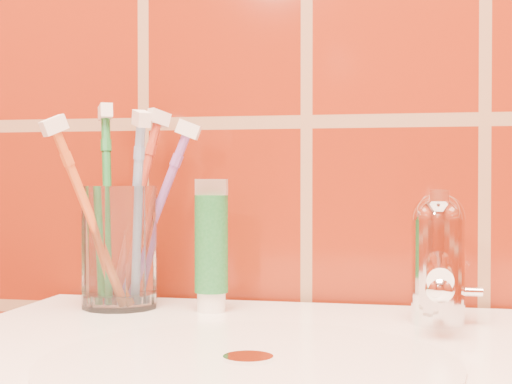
# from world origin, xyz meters

# --- Properties ---
(glass_tumbler) EXTENTS (0.09, 0.09, 0.12)m
(glass_tumbler) POSITION_xyz_m (-0.18, 1.12, 0.91)
(glass_tumbler) COLOR white
(glass_tumbler) RESTS_ON pedestal_sink
(toothpaste_tube) EXTENTS (0.04, 0.03, 0.13)m
(toothpaste_tube) POSITION_xyz_m (-0.08, 1.12, 0.91)
(toothpaste_tube) COLOR white
(toothpaste_tube) RESTS_ON pedestal_sink
(faucet) EXTENTS (0.05, 0.11, 0.12)m
(faucet) POSITION_xyz_m (0.14, 1.09, 0.91)
(faucet) COLOR white
(faucet) RESTS_ON pedestal_sink
(toothbrush_0) EXTENTS (0.15, 0.16, 0.21)m
(toothbrush_0) POSITION_xyz_m (-0.20, 1.08, 0.94)
(toothbrush_0) COLOR #C45722
(toothbrush_0) RESTS_ON glass_tumbler
(toothbrush_1) EXTENTS (0.11, 0.10, 0.19)m
(toothbrush_1) POSITION_xyz_m (-0.15, 1.13, 0.94)
(toothbrush_1) COLOR #814EA7
(toothbrush_1) RESTS_ON glass_tumbler
(toothbrush_2) EXTENTS (0.07, 0.09, 0.22)m
(toothbrush_2) POSITION_xyz_m (-0.19, 1.12, 0.95)
(toothbrush_2) COLOR #1F7736
(toothbrush_2) RESTS_ON glass_tumbler
(toothbrush_3) EXTENTS (0.10, 0.11, 0.21)m
(toothbrush_3) POSITION_xyz_m (-0.16, 1.11, 0.95)
(toothbrush_3) COLOR #769DD3
(toothbrush_3) RESTS_ON glass_tumbler
(toothbrush_4) EXTENTS (0.12, 0.13, 0.22)m
(toothbrush_4) POSITION_xyz_m (-0.17, 1.14, 0.95)
(toothbrush_4) COLOR #A53623
(toothbrush_4) RESTS_ON glass_tumbler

